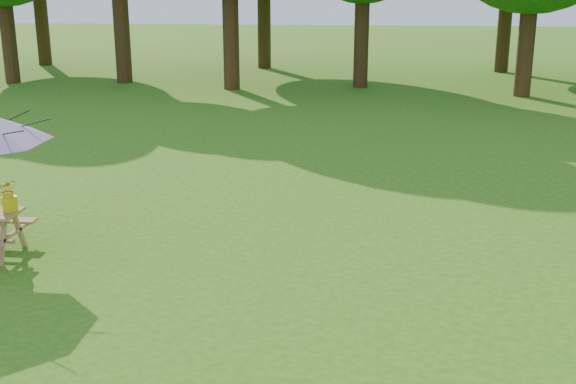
# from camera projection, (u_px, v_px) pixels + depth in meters

# --- Properties ---
(flower_bucket) EXTENTS (0.35, 0.32, 0.48)m
(flower_bucket) POSITION_uv_depth(u_px,v_px,m) (9.00, 194.00, 10.40)
(flower_bucket) COLOR yellow
(flower_bucket) RESTS_ON picnic_table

